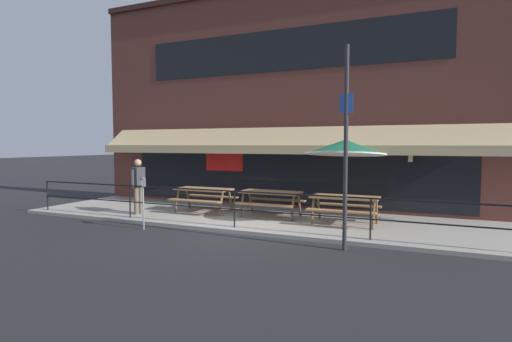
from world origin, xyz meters
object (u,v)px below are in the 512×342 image
(picnic_table_left, at_px, (204,193))
(patio_umbrella_right, at_px, (345,148))
(parking_meter_near, at_px, (143,187))
(pedestrian_walking, at_px, (138,183))
(picnic_table_centre, at_px, (271,197))
(street_sign_pole, at_px, (346,146))
(picnic_table_right, at_px, (345,202))

(picnic_table_left, distance_m, patio_umbrella_right, 4.75)
(picnic_table_left, distance_m, parking_meter_near, 2.57)
(picnic_table_left, bearing_deg, pedestrian_walking, -147.24)
(picnic_table_centre, height_order, street_sign_pole, street_sign_pole)
(picnic_table_centre, distance_m, picnic_table_right, 2.27)
(picnic_table_right, distance_m, pedestrian_walking, 6.29)
(picnic_table_right, bearing_deg, picnic_table_centre, 173.80)
(patio_umbrella_right, height_order, parking_meter_near, patio_umbrella_right)
(patio_umbrella_right, distance_m, pedestrian_walking, 6.38)
(picnic_table_left, relative_size, pedestrian_walking, 1.05)
(picnic_table_right, xyz_separation_m, pedestrian_walking, (-6.21, -0.95, 0.35))
(parking_meter_near, bearing_deg, patio_umbrella_right, 25.81)
(picnic_table_left, relative_size, picnic_table_centre, 1.00)
(parking_meter_near, bearing_deg, pedestrian_walking, 133.56)
(pedestrian_walking, relative_size, street_sign_pole, 0.39)
(picnic_table_left, height_order, picnic_table_centre, same)
(picnic_table_centre, height_order, patio_umbrella_right, patio_umbrella_right)
(picnic_table_centre, relative_size, parking_meter_near, 1.27)
(patio_umbrella_right, distance_m, street_sign_pole, 2.35)
(picnic_table_right, relative_size, parking_meter_near, 1.27)
(parking_meter_near, relative_size, street_sign_pole, 0.33)
(patio_umbrella_right, xyz_separation_m, pedestrian_walking, (-6.21, -0.93, -1.12))
(picnic_table_left, distance_m, pedestrian_walking, 2.05)
(patio_umbrella_right, bearing_deg, picnic_table_right, 90.00)
(pedestrian_walking, bearing_deg, picnic_table_centre, 16.86)
(picnic_table_right, relative_size, street_sign_pole, 0.41)
(picnic_table_centre, relative_size, pedestrian_walking, 1.05)
(patio_umbrella_right, relative_size, street_sign_pole, 0.55)
(pedestrian_walking, bearing_deg, street_sign_pole, -11.62)
(patio_umbrella_right, height_order, pedestrian_walking, patio_umbrella_right)
(parking_meter_near, distance_m, street_sign_pole, 5.42)
(pedestrian_walking, bearing_deg, picnic_table_left, 32.76)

